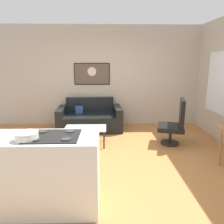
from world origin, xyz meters
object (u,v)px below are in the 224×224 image
Objects in this scene: mixing_bowl at (26,136)px; couch at (90,119)px; wall_painting at (92,74)px; armchair at (175,123)px; coffee_table at (85,129)px.

couch is at bearing 82.51° from mixing_bowl.
wall_painting is at bearing 84.77° from couch.
wall_painting is (-1.91, 1.67, 0.99)m from armchair.
mixing_bowl is at bearing -97.19° from wall_painting.
coffee_table is 1.96m from armchair.
armchair is at bearing -0.27° from coffee_table.
coffee_table is at bearing -91.79° from wall_painting.
armchair is (1.96, -0.01, 0.12)m from coffee_table.
couch is 1.70× the size of armchair.
armchair is 3.25m from mixing_bowl.
coffee_table is at bearing -90.28° from couch.
wall_painting reaches higher than couch.
coffee_table is 2.00m from wall_painting.
mixing_bowl is 0.26× the size of wall_painting.
mixing_bowl is 3.88m from wall_painting.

